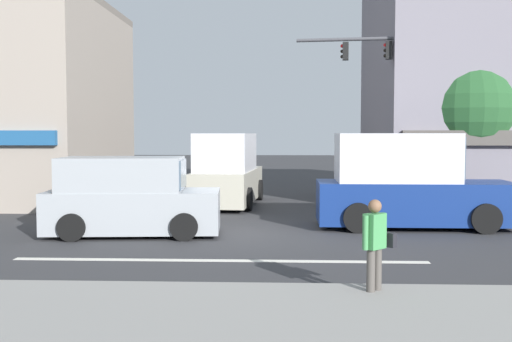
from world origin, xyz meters
TOP-DOWN VIEW (x-y plane):
  - ground_plane at (0.00, 0.00)m, footprint 120.00×120.00m
  - lane_marking_stripe at (0.00, -3.50)m, footprint 9.00×0.24m
  - sidewalk_curb at (0.00, -8.50)m, footprint 40.00×5.00m
  - building_right_corner at (10.48, 8.15)m, footprint 10.77×8.55m
  - street_tree at (7.92, 5.29)m, footprint 3.63×3.63m
  - utility_pole_near_left at (-7.31, 5.51)m, footprint 1.40×0.22m
  - utility_pole_far_right at (8.96, 8.39)m, footprint 1.40×0.22m
  - traffic_light_mast at (5.65, 4.24)m, footprint 4.86×0.73m
  - box_truck_parked_curbside at (-0.72, 6.48)m, footprint 2.57×5.74m
  - van_crossing_leftbound at (-2.74, -0.35)m, footprint 4.73×2.30m
  - box_truck_approaching_near at (5.00, 1.26)m, footprint 5.62×2.27m
  - pedestrian_foreground_with_bag at (2.88, -6.44)m, footprint 0.61×0.55m

SIDE VIEW (x-z plane):
  - ground_plane at x=0.00m, z-range 0.00..0.00m
  - lane_marking_stripe at x=0.00m, z-range 0.00..0.01m
  - sidewalk_curb at x=0.00m, z-range 0.00..0.16m
  - pedestrian_foreground_with_bag at x=2.88m, z-range 0.12..1.79m
  - van_crossing_leftbound at x=-2.74m, z-range -0.05..2.06m
  - box_truck_parked_curbside at x=-0.72m, z-range -0.12..2.63m
  - box_truck_approaching_near at x=5.00m, z-range -0.12..2.63m
  - street_tree at x=7.92m, z-range 0.88..6.28m
  - utility_pole_far_right at x=8.96m, z-range 0.15..7.52m
  - utility_pole_near_left at x=-7.31m, z-range 0.15..7.54m
  - traffic_light_mast at x=5.65m, z-range 1.08..7.28m
  - building_right_corner at x=10.48m, z-range 0.00..9.44m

